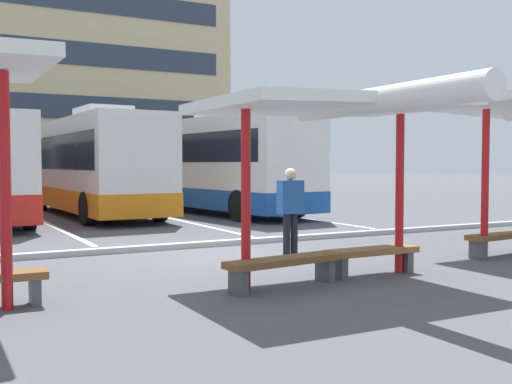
# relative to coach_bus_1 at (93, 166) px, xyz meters

# --- Properties ---
(ground_plane) EXTENTS (160.00, 160.00, 0.00)m
(ground_plane) POSITION_rel_coach_bus_1_xyz_m (0.01, -10.66, -1.73)
(ground_plane) COLOR #515156
(terminal_building) EXTENTS (31.23, 12.33, 24.74)m
(terminal_building) POSITION_rel_coach_bus_1_xyz_m (0.03, 27.04, 9.28)
(terminal_building) COLOR #D1BC8C
(terminal_building) RESTS_ON ground
(coach_bus_1) EXTENTS (2.82, 10.18, 3.70)m
(coach_bus_1) POSITION_rel_coach_bus_1_xyz_m (0.00, 0.00, 0.00)
(coach_bus_1) COLOR silver
(coach_bus_1) RESTS_ON ground
(coach_bus_2) EXTENTS (3.63, 11.41, 3.80)m
(coach_bus_2) POSITION_rel_coach_bus_1_xyz_m (4.20, -0.46, 0.05)
(coach_bus_2) COLOR silver
(coach_bus_2) RESTS_ON ground
(lane_stripe_1) EXTENTS (0.16, 14.00, 0.01)m
(lane_stripe_1) POSITION_rel_coach_bus_1_xyz_m (-1.95, -1.24, -1.73)
(lane_stripe_1) COLOR white
(lane_stripe_1) RESTS_ON ground
(lane_stripe_2) EXTENTS (0.16, 14.00, 0.01)m
(lane_stripe_2) POSITION_rel_coach_bus_1_xyz_m (1.96, -1.24, -1.73)
(lane_stripe_2) COLOR white
(lane_stripe_2) RESTS_ON ground
(lane_stripe_3) EXTENTS (0.16, 14.00, 0.01)m
(lane_stripe_3) POSITION_rel_coach_bus_1_xyz_m (5.87, -1.24, -1.73)
(lane_stripe_3) COLOR white
(lane_stripe_3) RESTS_ON ground
(waiting_shelter_1) EXTENTS (3.90, 4.51, 2.88)m
(waiting_shelter_1) POSITION_rel_coach_bus_1_xyz_m (0.31, -14.13, 0.93)
(waiting_shelter_1) COLOR red
(waiting_shelter_1) RESTS_ON ground
(bench_2) EXTENTS (1.98, 0.68, 0.45)m
(bench_2) POSITION_rel_coach_bus_1_xyz_m (-0.59, -14.03, -1.39)
(bench_2) COLOR brown
(bench_2) RESTS_ON ground
(bench_3) EXTENTS (1.66, 0.42, 0.45)m
(bench_3) POSITION_rel_coach_bus_1_xyz_m (1.21, -13.85, -1.40)
(bench_3) COLOR brown
(bench_3) RESTS_ON ground
(bench_4) EXTENTS (1.90, 0.62, 0.45)m
(bench_4) POSITION_rel_coach_bus_1_xyz_m (4.88, -13.38, -1.39)
(bench_4) COLOR brown
(bench_4) RESTS_ON ground
(platform_kerb) EXTENTS (44.00, 0.24, 0.12)m
(platform_kerb) POSITION_rel_coach_bus_1_xyz_m (0.01, -9.40, -1.67)
(platform_kerb) COLOR #ADADA8
(platform_kerb) RESTS_ON ground
(waiting_passenger_0) EXTENTS (0.51, 0.24, 1.74)m
(waiting_passenger_0) POSITION_rel_coach_bus_1_xyz_m (1.01, -11.61, -0.72)
(waiting_passenger_0) COLOR black
(waiting_passenger_0) RESTS_ON ground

